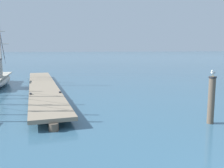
# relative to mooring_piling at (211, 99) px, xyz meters

# --- Properties ---
(floating_dock) EXTENTS (3.18, 17.98, 0.53)m
(floating_dock) POSITION_rel_mooring_piling_xyz_m (-6.80, 9.32, -0.62)
(floating_dock) COLOR gray
(floating_dock) RESTS_ON ground
(mooring_piling) EXTENTS (0.30, 0.30, 1.89)m
(mooring_piling) POSITION_rel_mooring_piling_xyz_m (0.00, 0.00, 0.00)
(mooring_piling) COLOR brown
(mooring_piling) RESTS_ON ground
(perched_seagull) EXTENTS (0.32, 0.29, 0.26)m
(perched_seagull) POSITION_rel_mooring_piling_xyz_m (0.00, 0.00, 1.06)
(perched_seagull) COLOR gold
(perched_seagull) RESTS_ON mooring_piling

